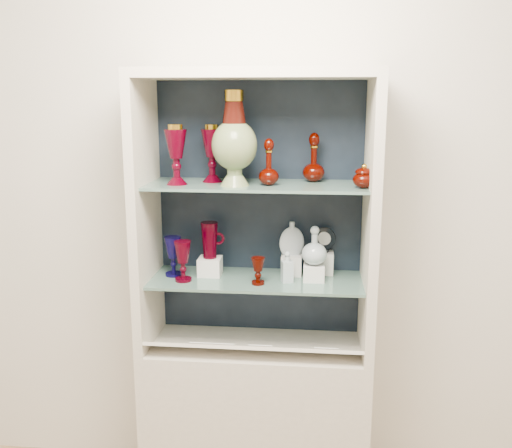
# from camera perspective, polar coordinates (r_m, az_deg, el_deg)

# --- Properties ---
(wall_back) EXTENTS (3.50, 0.02, 2.80)m
(wall_back) POSITION_cam_1_polar(r_m,az_deg,el_deg) (2.62, 0.48, 3.18)
(wall_back) COLOR silver
(wall_back) RESTS_ON ground
(cabinet_base) EXTENTS (1.00, 0.40, 0.75)m
(cabinet_base) POSITION_cam_1_polar(r_m,az_deg,el_deg) (2.78, -0.00, -18.96)
(cabinet_base) COLOR beige
(cabinet_base) RESTS_ON ground
(cabinet_back_panel) EXTENTS (0.98, 0.02, 1.15)m
(cabinet_back_panel) POSITION_cam_1_polar(r_m,az_deg,el_deg) (2.60, 0.42, 1.45)
(cabinet_back_panel) COLOR black
(cabinet_back_panel) RESTS_ON cabinet_base
(cabinet_side_left) EXTENTS (0.04, 0.40, 1.15)m
(cabinet_side_left) POSITION_cam_1_polar(r_m,az_deg,el_deg) (2.51, -10.96, 0.80)
(cabinet_side_left) COLOR beige
(cabinet_side_left) RESTS_ON cabinet_base
(cabinet_side_right) EXTENTS (0.04, 0.40, 1.15)m
(cabinet_side_right) POSITION_cam_1_polar(r_m,az_deg,el_deg) (2.42, 11.38, 0.33)
(cabinet_side_right) COLOR beige
(cabinet_side_right) RESTS_ON cabinet_base
(cabinet_top_cap) EXTENTS (1.00, 0.40, 0.04)m
(cabinet_top_cap) POSITION_cam_1_polar(r_m,az_deg,el_deg) (2.37, -0.00, 14.81)
(cabinet_top_cap) COLOR beige
(cabinet_top_cap) RESTS_ON cabinet_side_left
(shelf_lower) EXTENTS (0.92, 0.34, 0.01)m
(shelf_lower) POSITION_cam_1_polar(r_m,az_deg,el_deg) (2.51, 0.05, -5.61)
(shelf_lower) COLOR slate
(shelf_lower) RESTS_ON cabinet_side_left
(shelf_upper) EXTENTS (0.92, 0.34, 0.01)m
(shelf_upper) POSITION_cam_1_polar(r_m,az_deg,el_deg) (2.41, 0.05, 3.90)
(shelf_upper) COLOR slate
(shelf_upper) RESTS_ON cabinet_side_left
(label_ledge) EXTENTS (0.92, 0.17, 0.09)m
(label_ledge) POSITION_cam_1_polar(r_m,az_deg,el_deg) (2.49, -0.26, -12.33)
(label_ledge) COLOR beige
(label_ledge) RESTS_ON cabinet_base
(label_card_0) EXTENTS (0.10, 0.06, 0.03)m
(label_card_0) POSITION_cam_1_polar(r_m,az_deg,el_deg) (2.47, 7.01, -12.22)
(label_card_0) COLOR white
(label_card_0) RESTS_ON label_ledge
(label_card_1) EXTENTS (0.10, 0.06, 0.03)m
(label_card_1) POSITION_cam_1_polar(r_m,az_deg,el_deg) (2.51, -5.37, -11.75)
(label_card_1) COLOR white
(label_card_1) RESTS_ON label_ledge
(label_card_2) EXTENTS (0.10, 0.06, 0.03)m
(label_card_2) POSITION_cam_1_polar(r_m,az_deg,el_deg) (2.48, 0.50, -12.04)
(label_card_2) COLOR white
(label_card_2) RESTS_ON label_ledge
(label_card_3) EXTENTS (0.10, 0.06, 0.03)m
(label_card_3) POSITION_cam_1_polar(r_m,az_deg,el_deg) (2.50, -3.23, -11.87)
(label_card_3) COLOR white
(label_card_3) RESTS_ON label_ledge
(pedestal_lamp_left) EXTENTS (0.12, 0.12, 0.25)m
(pedestal_lamp_left) POSITION_cam_1_polar(r_m,az_deg,el_deg) (2.40, -7.99, 6.88)
(pedestal_lamp_left) COLOR #40000E
(pedestal_lamp_left) RESTS_ON shelf_upper
(pedestal_lamp_right) EXTENTS (0.11, 0.11, 0.24)m
(pedestal_lamp_right) POSITION_cam_1_polar(r_m,az_deg,el_deg) (2.47, -4.42, 7.06)
(pedestal_lamp_right) COLOR #40000E
(pedestal_lamp_right) RESTS_ON shelf_upper
(enamel_urn) EXTENTS (0.23, 0.23, 0.39)m
(enamel_urn) POSITION_cam_1_polar(r_m,az_deg,el_deg) (2.35, -2.18, 8.54)
(enamel_urn) COLOR #114F18
(enamel_urn) RESTS_ON shelf_upper
(ruby_decanter_a) EXTENTS (0.09, 0.09, 0.22)m
(ruby_decanter_a) POSITION_cam_1_polar(r_m,az_deg,el_deg) (2.36, 1.29, 6.49)
(ruby_decanter_a) COLOR #3B0600
(ruby_decanter_a) RESTS_ON shelf_upper
(ruby_decanter_b) EXTENTS (0.11, 0.11, 0.22)m
(ruby_decanter_b) POSITION_cam_1_polar(r_m,az_deg,el_deg) (2.47, 5.81, 6.79)
(ruby_decanter_b) COLOR #3B0600
(ruby_decanter_b) RESTS_ON shelf_upper
(lidded_bowl) EXTENTS (0.10, 0.10, 0.10)m
(lidded_bowl) POSITION_cam_1_polar(r_m,az_deg,el_deg) (2.33, 10.73, 4.77)
(lidded_bowl) COLOR #3B0600
(lidded_bowl) RESTS_ON shelf_upper
(cobalt_goblet) EXTENTS (0.08, 0.08, 0.18)m
(cobalt_goblet) POSITION_cam_1_polar(r_m,az_deg,el_deg) (2.56, -8.28, -3.21)
(cobalt_goblet) COLOR #0C0838
(cobalt_goblet) RESTS_ON shelf_lower
(ruby_goblet_tall) EXTENTS (0.09, 0.09, 0.18)m
(ruby_goblet_tall) POSITION_cam_1_polar(r_m,az_deg,el_deg) (2.47, -7.32, -3.71)
(ruby_goblet_tall) COLOR #40000E
(ruby_goblet_tall) RESTS_ON shelf_lower
(ruby_goblet_small) EXTENTS (0.07, 0.07, 0.12)m
(ruby_goblet_small) POSITION_cam_1_polar(r_m,az_deg,el_deg) (2.42, 0.20, -4.72)
(ruby_goblet_small) COLOR #3B0600
(ruby_goblet_small) RESTS_ON shelf_lower
(riser_ruby_pitcher) EXTENTS (0.10, 0.10, 0.08)m
(riser_ruby_pitcher) POSITION_cam_1_polar(r_m,az_deg,el_deg) (2.56, -4.61, -4.24)
(riser_ruby_pitcher) COLOR silver
(riser_ruby_pitcher) RESTS_ON shelf_lower
(ruby_pitcher) EXTENTS (0.12, 0.08, 0.16)m
(ruby_pitcher) POSITION_cam_1_polar(r_m,az_deg,el_deg) (2.52, -4.66, -1.62)
(ruby_pitcher) COLOR #40000E
(ruby_pitcher) RESTS_ON riser_ruby_pitcher
(clear_square_bottle) EXTENTS (0.06, 0.06, 0.14)m
(clear_square_bottle) POSITION_cam_1_polar(r_m,az_deg,el_deg) (2.45, 3.13, -4.28)
(clear_square_bottle) COLOR #A2B5BB
(clear_square_bottle) RESTS_ON shelf_lower
(riser_flat_flask) EXTENTS (0.09, 0.09, 0.09)m
(riser_flat_flask) POSITION_cam_1_polar(r_m,az_deg,el_deg) (2.56, 3.57, -4.07)
(riser_flat_flask) COLOR silver
(riser_flat_flask) RESTS_ON shelf_lower
(flat_flask) EXTENTS (0.12, 0.07, 0.16)m
(flat_flask) POSITION_cam_1_polar(r_m,az_deg,el_deg) (2.53, 3.60, -1.40)
(flat_flask) COLOR silver
(flat_flask) RESTS_ON riser_flat_flask
(riser_clear_round_decanter) EXTENTS (0.09, 0.09, 0.07)m
(riser_clear_round_decanter) POSITION_cam_1_polar(r_m,az_deg,el_deg) (2.49, 5.81, -4.85)
(riser_clear_round_decanter) COLOR silver
(riser_clear_round_decanter) RESTS_ON shelf_lower
(clear_round_decanter) EXTENTS (0.14, 0.14, 0.16)m
(clear_round_decanter) POSITION_cam_1_polar(r_m,az_deg,el_deg) (2.46, 5.87, -2.25)
(clear_round_decanter) COLOR #A2B5BB
(clear_round_decanter) RESTS_ON riser_clear_round_decanter
(riser_cameo_medallion) EXTENTS (0.08, 0.08, 0.10)m
(riser_cameo_medallion) POSITION_cam_1_polar(r_m,az_deg,el_deg) (2.59, 6.83, -3.86)
(riser_cameo_medallion) COLOR silver
(riser_cameo_medallion) RESTS_ON shelf_lower
(cameo_medallion) EXTENTS (0.11, 0.07, 0.12)m
(cameo_medallion) POSITION_cam_1_polar(r_m,az_deg,el_deg) (2.56, 6.90, -1.53)
(cameo_medallion) COLOR black
(cameo_medallion) RESTS_ON riser_cameo_medallion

